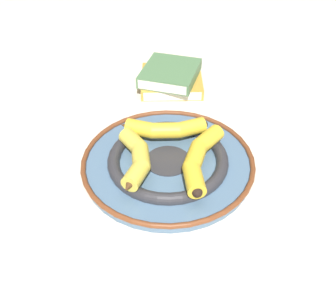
{
  "coord_description": "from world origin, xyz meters",
  "views": [
    {
      "loc": [
        0.22,
        0.51,
        0.54
      ],
      "look_at": [
        -0.02,
        -0.03,
        0.04
      ],
      "focal_mm": 42.0,
      "sensor_mm": 36.0,
      "label": 1
    }
  ],
  "objects_px": {
    "banana_a": "(164,129)",
    "banana_b": "(200,157)",
    "book_stack": "(171,78)",
    "banana_c": "(137,158)",
    "decorative_bowl": "(168,162)"
  },
  "relations": [
    {
      "from": "decorative_bowl",
      "to": "banana_c",
      "type": "distance_m",
      "value": 0.08
    },
    {
      "from": "banana_a",
      "to": "banana_b",
      "type": "xyz_separation_m",
      "value": [
        -0.03,
        0.11,
        0.0
      ]
    },
    {
      "from": "banana_b",
      "to": "book_stack",
      "type": "bearing_deg",
      "value": -154.84
    },
    {
      "from": "banana_b",
      "to": "banana_c",
      "type": "relative_size",
      "value": 0.98
    },
    {
      "from": "book_stack",
      "to": "banana_b",
      "type": "bearing_deg",
      "value": 14.48
    },
    {
      "from": "decorative_bowl",
      "to": "banana_a",
      "type": "distance_m",
      "value": 0.07
    },
    {
      "from": "book_stack",
      "to": "decorative_bowl",
      "type": "bearing_deg",
      "value": 4.36
    },
    {
      "from": "decorative_bowl",
      "to": "book_stack",
      "type": "xyz_separation_m",
      "value": [
        -0.14,
        -0.29,
        0.01
      ]
    },
    {
      "from": "banana_a",
      "to": "banana_b",
      "type": "bearing_deg",
      "value": -53.89
    },
    {
      "from": "banana_a",
      "to": "book_stack",
      "type": "xyz_separation_m",
      "value": [
        -0.12,
        -0.23,
        -0.02
      ]
    },
    {
      "from": "banana_a",
      "to": "book_stack",
      "type": "bearing_deg",
      "value": 84.67
    },
    {
      "from": "decorative_bowl",
      "to": "banana_c",
      "type": "height_order",
      "value": "banana_c"
    },
    {
      "from": "banana_a",
      "to": "book_stack",
      "type": "height_order",
      "value": "banana_a"
    },
    {
      "from": "book_stack",
      "to": "banana_a",
      "type": "bearing_deg",
      "value": 2.12
    },
    {
      "from": "decorative_bowl",
      "to": "banana_b",
      "type": "height_order",
      "value": "banana_b"
    }
  ]
}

